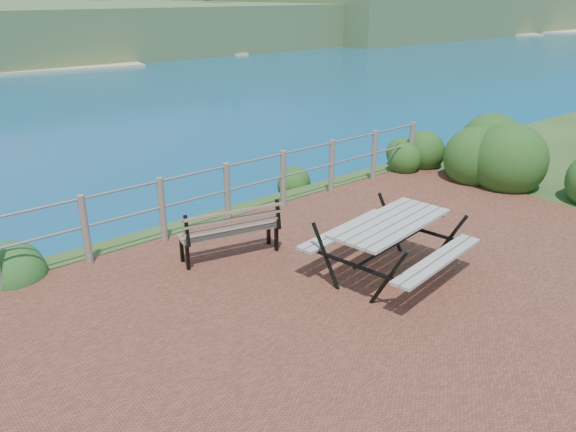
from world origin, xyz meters
name	(u,v)px	position (x,y,z in m)	size (l,w,h in m)	color
ground	(386,306)	(0.00, 0.00, 0.00)	(10.00, 7.00, 0.12)	brown
safety_railing	(227,190)	(0.00, 3.35, 0.57)	(9.40, 0.10, 1.00)	#6B5B4C
distant_bay	(297,3)	(173.07, 202.61, -1.52)	(290.00, 232.36, 24.00)	#456532
picnic_table	(389,242)	(0.61, 0.52, 0.49)	(1.88, 1.55, 0.76)	gray
park_bench	(229,222)	(-0.68, 2.31, 0.53)	(1.47, 0.67, 0.80)	brown
shrub_right_front	(495,177)	(5.54, 1.91, 0.00)	(1.61, 1.61, 2.28)	#164819
shrub_right_edge	(403,166)	(4.71, 3.62, 0.00)	(1.02, 1.02, 1.46)	#164819
shrub_lip_west	(2,274)	(-3.31, 3.86, 0.00)	(0.88, 0.88, 0.67)	#27521F
shrub_lip_east	(294,182)	(2.20, 4.30, 0.00)	(0.66, 0.66, 0.35)	#164819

